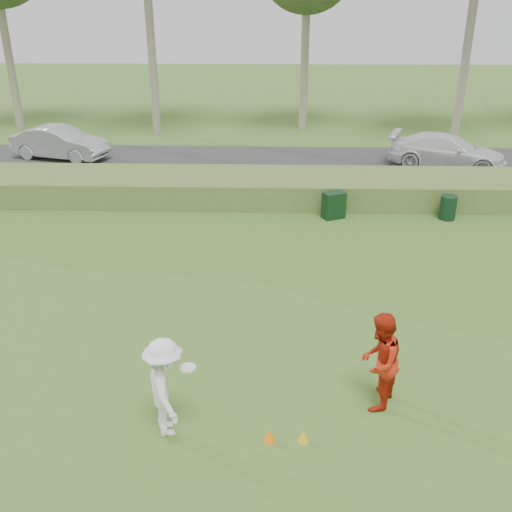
{
  "coord_description": "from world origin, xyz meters",
  "views": [
    {
      "loc": [
        0.37,
        -8.06,
        6.75
      ],
      "look_at": [
        0.0,
        4.0,
        1.3
      ],
      "focal_mm": 40.0,
      "sensor_mm": 36.0,
      "label": 1
    }
  ],
  "objects_px": {
    "player_red": "(379,362)",
    "cone_yellow": "(304,436)",
    "utility_cabinet": "(334,205)",
    "trash_bin": "(448,208)",
    "player_white": "(165,388)",
    "car_right": "(447,151)",
    "car_mid": "(60,143)",
    "cone_orange": "(269,435)"
  },
  "relations": [
    {
      "from": "player_red",
      "to": "cone_yellow",
      "type": "bearing_deg",
      "value": -29.34
    },
    {
      "from": "utility_cabinet",
      "to": "trash_bin",
      "type": "bearing_deg",
      "value": -24.8
    },
    {
      "from": "player_white",
      "to": "player_red",
      "type": "xyz_separation_m",
      "value": [
        3.65,
        0.8,
        0.03
      ]
    },
    {
      "from": "utility_cabinet",
      "to": "car_right",
      "type": "xyz_separation_m",
      "value": [
        5.44,
        6.28,
        0.33
      ]
    },
    {
      "from": "utility_cabinet",
      "to": "car_mid",
      "type": "relative_size",
      "value": 0.2
    },
    {
      "from": "player_white",
      "to": "car_mid",
      "type": "height_order",
      "value": "player_white"
    },
    {
      "from": "player_white",
      "to": "cone_orange",
      "type": "bearing_deg",
      "value": -117.45
    },
    {
      "from": "player_red",
      "to": "car_mid",
      "type": "distance_m",
      "value": 20.59
    },
    {
      "from": "cone_orange",
      "to": "utility_cabinet",
      "type": "bearing_deg",
      "value": 79.2
    },
    {
      "from": "cone_yellow",
      "to": "car_right",
      "type": "distance_m",
      "value": 18.37
    },
    {
      "from": "player_red",
      "to": "car_mid",
      "type": "height_order",
      "value": "player_red"
    },
    {
      "from": "car_right",
      "to": "car_mid",
      "type": "bearing_deg",
      "value": 107.57
    },
    {
      "from": "cone_orange",
      "to": "car_mid",
      "type": "relative_size",
      "value": 0.05
    },
    {
      "from": "cone_yellow",
      "to": "player_red",
      "type": "bearing_deg",
      "value": 36.36
    },
    {
      "from": "player_white",
      "to": "player_red",
      "type": "bearing_deg",
      "value": -98.56
    },
    {
      "from": "cone_orange",
      "to": "car_mid",
      "type": "xyz_separation_m",
      "value": [
        -9.71,
        17.99,
        0.67
      ]
    },
    {
      "from": "cone_yellow",
      "to": "car_mid",
      "type": "distance_m",
      "value": 20.73
    },
    {
      "from": "trash_bin",
      "to": "car_mid",
      "type": "relative_size",
      "value": 0.18
    },
    {
      "from": "player_white",
      "to": "cone_orange",
      "type": "height_order",
      "value": "player_white"
    },
    {
      "from": "player_white",
      "to": "cone_orange",
      "type": "distance_m",
      "value": 1.91
    },
    {
      "from": "player_white",
      "to": "car_right",
      "type": "relative_size",
      "value": 0.37
    },
    {
      "from": "utility_cabinet",
      "to": "cone_yellow",
      "type": "bearing_deg",
      "value": -122.73
    },
    {
      "from": "player_white",
      "to": "cone_yellow",
      "type": "relative_size",
      "value": 8.59
    },
    {
      "from": "player_red",
      "to": "trash_bin",
      "type": "bearing_deg",
      "value": -177.71
    },
    {
      "from": "cone_orange",
      "to": "utility_cabinet",
      "type": "relative_size",
      "value": 0.26
    },
    {
      "from": "cone_yellow",
      "to": "trash_bin",
      "type": "height_order",
      "value": "trash_bin"
    },
    {
      "from": "cone_orange",
      "to": "utility_cabinet",
      "type": "distance_m",
      "value": 10.93
    },
    {
      "from": "car_mid",
      "to": "player_white",
      "type": "bearing_deg",
      "value": -139.95
    },
    {
      "from": "car_right",
      "to": "cone_orange",
      "type": "bearing_deg",
      "value": 177.1
    },
    {
      "from": "cone_yellow",
      "to": "cone_orange",
      "type": "bearing_deg",
      "value": -179.37
    },
    {
      "from": "car_mid",
      "to": "cone_orange",
      "type": "bearing_deg",
      "value": -135.74
    },
    {
      "from": "player_red",
      "to": "trash_bin",
      "type": "distance_m",
      "value": 10.51
    },
    {
      "from": "cone_yellow",
      "to": "car_right",
      "type": "bearing_deg",
      "value": 67.85
    },
    {
      "from": "utility_cabinet",
      "to": "trash_bin",
      "type": "relative_size",
      "value": 1.11
    },
    {
      "from": "utility_cabinet",
      "to": "cone_orange",
      "type": "bearing_deg",
      "value": -125.68
    },
    {
      "from": "player_white",
      "to": "trash_bin",
      "type": "bearing_deg",
      "value": -56.71
    },
    {
      "from": "trash_bin",
      "to": "car_right",
      "type": "relative_size",
      "value": 0.16
    },
    {
      "from": "player_red",
      "to": "utility_cabinet",
      "type": "xyz_separation_m",
      "value": [
        0.13,
        9.73,
        -0.49
      ]
    },
    {
      "from": "player_red",
      "to": "cone_yellow",
      "type": "relative_size",
      "value": 8.89
    },
    {
      "from": "player_white",
      "to": "player_red",
      "type": "relative_size",
      "value": 0.97
    },
    {
      "from": "player_white",
      "to": "utility_cabinet",
      "type": "xyz_separation_m",
      "value": [
        3.78,
        10.53,
        -0.45
      ]
    },
    {
      "from": "car_right",
      "to": "cone_yellow",
      "type": "bearing_deg",
      "value": 178.71
    }
  ]
}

